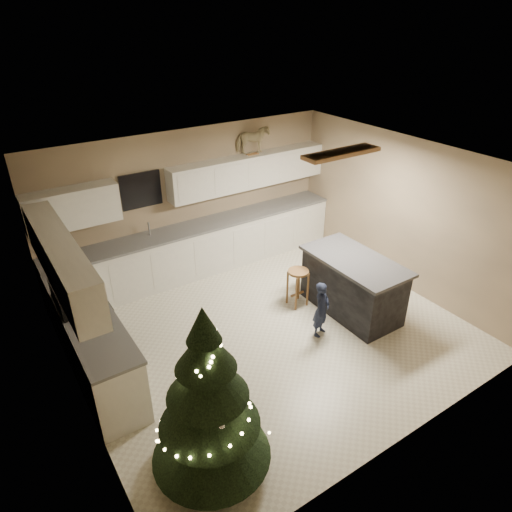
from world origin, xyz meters
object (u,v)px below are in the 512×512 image
bar_stool (298,279)px  christmas_tree (209,409)px  rocking_horse (253,140)px  island (352,285)px  toddler (321,309)px

bar_stool → christmas_tree: christmas_tree is taller
christmas_tree → rocking_horse: (3.08, 3.92, 1.41)m
island → toddler: (-0.82, -0.20, -0.03)m
island → bar_stool: bearing=135.9°
island → bar_stool: 0.87m
island → bar_stool: size_ratio=2.62×
island → toddler: size_ratio=1.91×
christmas_tree → toddler: christmas_tree is taller
bar_stool → toddler: (-0.19, -0.81, -0.04)m
island → bar_stool: (-0.63, 0.61, 0.01)m
christmas_tree → island: bearing=21.9°
island → christmas_tree: size_ratio=0.81×
island → christmas_tree: 3.56m
bar_stool → toddler: 0.84m
christmas_tree → toddler: (2.46, 1.11, -0.42)m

